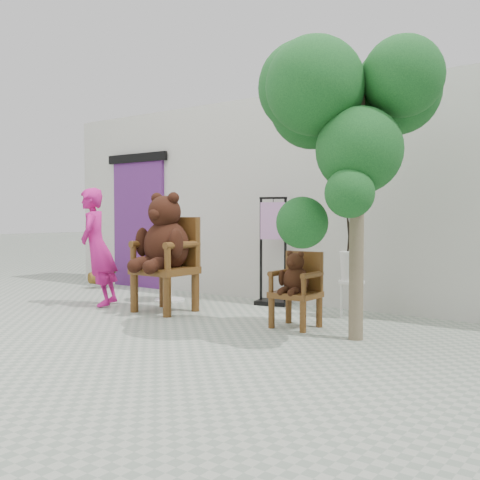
{
  "coord_description": "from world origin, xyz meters",
  "views": [
    {
      "loc": [
        4.27,
        -4.24,
        1.27
      ],
      "look_at": [
        0.1,
        1.38,
        0.95
      ],
      "focal_mm": 42.0,
      "sensor_mm": 36.0,
      "label": 1
    }
  ],
  "objects": [
    {
      "name": "chair_small",
      "position": [
        1.05,
        1.17,
        0.52
      ],
      "size": [
        0.48,
        0.47,
        0.86
      ],
      "color": "#46290F",
      "rests_on": "ground"
    },
    {
      "name": "tree",
      "position": [
        1.69,
        0.89,
        2.38
      ],
      "size": [
        1.87,
        1.75,
        3.08
      ],
      "rotation": [
        0.0,
        0.0,
        -0.36
      ],
      "color": "brown",
      "rests_on": "ground"
    },
    {
      "name": "display_stand",
      "position": [
        -0.04,
        2.35,
        0.58
      ],
      "size": [
        0.53,
        0.45,
        1.51
      ],
      "rotation": [
        0.0,
        0.0,
        0.26
      ],
      "color": "black",
      "rests_on": "ground"
    },
    {
      "name": "back_wall",
      "position": [
        0.0,
        3.1,
        1.5
      ],
      "size": [
        9.0,
        1.0,
        3.0
      ],
      "primitive_type": "cube",
      "color": "beige",
      "rests_on": "ground"
    },
    {
      "name": "chair_big",
      "position": [
        -0.85,
        1.03,
        0.87
      ],
      "size": [
        0.76,
        0.82,
        1.56
      ],
      "color": "#46290F",
      "rests_on": "ground"
    },
    {
      "name": "cafe_table",
      "position": [
        -1.43,
        1.71,
        0.44
      ],
      "size": [
        0.6,
        0.6,
        0.7
      ],
      "rotation": [
        0.0,
        0.0,
        -0.03
      ],
      "color": "white",
      "rests_on": "ground"
    },
    {
      "name": "stool_bucket",
      "position": [
        1.29,
        2.08,
        0.64
      ],
      "size": [
        0.32,
        0.32,
        1.45
      ],
      "rotation": [
        0.0,
        0.0,
        -0.34
      ],
      "color": "white",
      "rests_on": "ground"
    },
    {
      "name": "doorway",
      "position": [
        -3.0,
        2.58,
        1.16
      ],
      "size": [
        1.4,
        0.11,
        2.33
      ],
      "color": "#562268",
      "rests_on": "ground"
    },
    {
      "name": "potted_plant",
      "position": [
        -3.4,
        2.08,
        0.22
      ],
      "size": [
        0.49,
        0.46,
        0.44
      ],
      "primitive_type": "imported",
      "rotation": [
        0.0,
        0.0,
        -0.35
      ],
      "color": "#0F3817",
      "rests_on": "ground"
    },
    {
      "name": "ground_plane",
      "position": [
        0.0,
        0.0,
        0.0
      ],
      "size": [
        60.0,
        60.0,
        0.0
      ],
      "primitive_type": "plane",
      "color": "gray",
      "rests_on": "ground"
    },
    {
      "name": "person",
      "position": [
        -1.94,
        0.81,
        0.81
      ],
      "size": [
        0.65,
        0.71,
        1.63
      ],
      "primitive_type": "imported",
      "rotation": [
        0.0,
        0.0,
        -0.99
      ],
      "color": "#B51671",
      "rests_on": "ground"
    }
  ]
}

